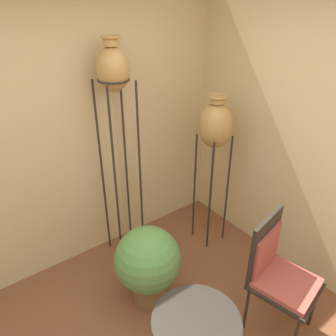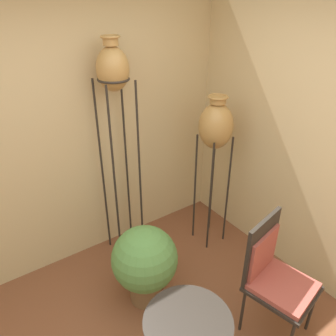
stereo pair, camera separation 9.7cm
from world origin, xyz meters
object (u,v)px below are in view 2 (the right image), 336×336
Objects in this scene: vase_stand_medium at (216,128)px; chair at (274,273)px; vase_stand_tall at (114,79)px; potted_plant at (145,262)px.

vase_stand_medium reaches higher than chair.
vase_stand_medium is 1.36m from chair.
chair is at bearing -71.46° from vase_stand_tall.
vase_stand_medium is at bearing 61.31° from chair.
vase_stand_tall is 1.32× the size of vase_stand_medium.
vase_stand_medium is at bearing -24.89° from vase_stand_tall.
chair is (-0.33, -1.09, -0.74)m from vase_stand_medium.
vase_stand_medium reaches higher than potted_plant.
chair is 1.05m from potted_plant.
vase_stand_tall is at bearing 155.11° from vase_stand_medium.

